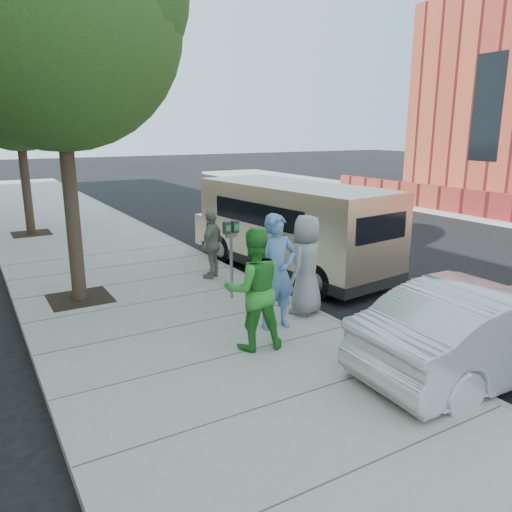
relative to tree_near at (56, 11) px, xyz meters
name	(u,v)px	position (x,y,z in m)	size (l,w,h in m)	color
ground	(235,322)	(2.25, -2.40, -5.55)	(120.00, 120.00, 0.00)	black
sidewalk	(185,329)	(1.25, -2.40, -5.47)	(5.00, 60.00, 0.15)	gray
curb_face	(298,305)	(3.69, -2.40, -5.47)	(0.12, 60.00, 0.16)	gray
tree_near	(56,11)	(0.00, 0.00, 0.00)	(4.62, 4.60, 7.53)	black
tree_far	(16,83)	(0.00, 7.60, -0.66)	(3.92, 3.80, 6.49)	black
parking_meter	(231,243)	(2.65, -1.53, -4.24)	(0.34, 0.14, 1.59)	gray
van	(290,226)	(5.09, -0.06, -4.37)	(2.60, 6.14, 2.21)	beige
sedan	(489,329)	(4.47, -6.07, -4.84)	(1.49, 4.28, 1.41)	silver
person_officer	(277,272)	(2.59, -3.30, -4.40)	(0.73, 0.48, 2.00)	#537DB1
person_green_shirt	(254,289)	(1.84, -3.82, -4.44)	(0.93, 0.73, 1.92)	green
person_gray_shirt	(306,265)	(3.45, -2.98, -4.47)	(0.91, 0.59, 1.86)	gray
person_striped_polo	(212,244)	(2.95, -0.01, -4.61)	(0.92, 0.38, 1.58)	gray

